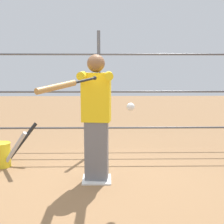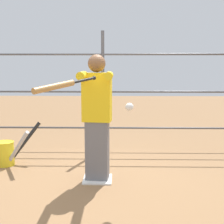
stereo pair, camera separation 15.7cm
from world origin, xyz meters
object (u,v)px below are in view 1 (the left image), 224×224
(batter, at_px, (96,114))
(softball_in_flight, at_px, (131,107))
(baseball_bat_swinging, at_px, (62,86))
(bat_bucket, at_px, (4,153))

(batter, distance_m, softball_in_flight, 0.75)
(batter, relative_size, softball_in_flight, 18.20)
(batter, bearing_deg, baseball_bat_swinging, 69.50)
(batter, distance_m, baseball_bat_swinging, 1.05)
(softball_in_flight, distance_m, bat_bucket, 2.45)
(softball_in_flight, xyz_separation_m, bat_bucket, (1.91, -1.23, -0.91))
(softball_in_flight, relative_size, bat_bucket, 0.14)
(batter, distance_m, bat_bucket, 1.78)
(baseball_bat_swinging, height_order, bat_bucket, baseball_bat_swinging)
(baseball_bat_swinging, distance_m, softball_in_flight, 0.85)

